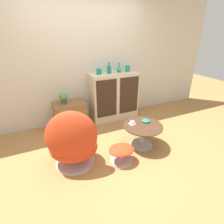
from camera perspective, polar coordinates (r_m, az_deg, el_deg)
The scene contains 14 objects.
ground_plane at distance 3.01m, azimuth 0.12°, elevation -13.28°, with size 12.00×12.00×0.00m, color #A87542.
wall_back at distance 3.77m, azimuth -9.44°, elevation 16.10°, with size 6.40×0.06×2.60m.
sideboard at distance 3.93m, azimuth 0.65°, elevation 5.18°, with size 1.06×0.43×1.06m.
tv_console at distance 3.74m, azimuth -13.46°, elevation -0.94°, with size 0.63×0.46×0.54m.
egg_chair at distance 2.60m, azimuth -12.67°, elevation -9.68°, with size 0.87×0.83×0.94m.
ottoman at distance 2.75m, azimuth 3.09°, elevation -12.81°, with size 0.40×0.35×0.26m.
coffee_table at distance 3.09m, azimuth 9.90°, elevation -6.20°, with size 0.68×0.68×0.40m.
vase_leftmost at distance 3.65m, azimuth -4.25°, elevation 13.09°, with size 0.11×0.11×0.12m.
vase_inner_left at distance 3.73m, azimuth -0.95°, elevation 13.71°, with size 0.09×0.09×0.22m.
vase_inner_right at distance 3.83m, azimuth 2.31°, elevation 13.75°, with size 0.11×0.11×0.20m.
vase_rightmost at distance 3.93m, azimuth 5.13°, elevation 13.96°, with size 0.10×0.10×0.12m.
potted_plant at distance 3.57m, azimuth -15.54°, elevation 4.59°, with size 0.16×0.16×0.23m.
teacup at distance 3.04m, azimuth 6.61°, elevation -3.55°, with size 0.12×0.12×0.05m.
bowl at distance 3.15m, azimuth 11.09°, elevation -2.81°, with size 0.14×0.14×0.04m.
Camera 1 is at (-0.98, -2.15, 1.87)m, focal length 28.00 mm.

